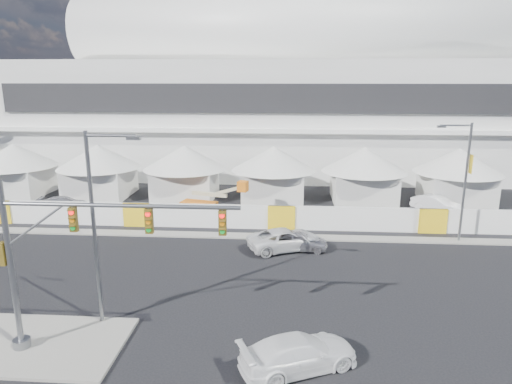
# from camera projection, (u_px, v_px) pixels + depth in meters

# --- Properties ---
(ground) EXTENTS (160.00, 160.00, 0.00)m
(ground) POSITION_uv_depth(u_px,v_px,m) (161.00, 317.00, 23.70)
(ground) COLOR black
(ground) RESTS_ON ground
(median_island) EXTENTS (10.00, 5.00, 0.15)m
(median_island) POSITION_uv_depth(u_px,v_px,m) (17.00, 343.00, 21.19)
(median_island) COLOR gray
(median_island) RESTS_ON ground
(far_curb) EXTENTS (80.00, 1.20, 0.12)m
(far_curb) POSITION_uv_depth(u_px,v_px,m) (466.00, 241.00, 34.40)
(far_curb) COLOR gray
(far_curb) RESTS_ON ground
(stadium) EXTENTS (80.00, 24.80, 21.98)m
(stadium) POSITION_uv_depth(u_px,v_px,m) (306.00, 97.00, 60.92)
(stadium) COLOR silver
(stadium) RESTS_ON ground
(tent_row) EXTENTS (53.40, 8.40, 5.40)m
(tent_row) POSITION_uv_depth(u_px,v_px,m) (229.00, 168.00, 46.10)
(tent_row) COLOR silver
(tent_row) RESTS_ON ground
(hoarding_fence) EXTENTS (70.00, 0.25, 2.00)m
(hoarding_fence) POSITION_uv_depth(u_px,v_px,m) (281.00, 218.00, 37.07)
(hoarding_fence) COLOR white
(hoarding_fence) RESTS_ON ground
(sedan_silver) EXTENTS (1.80, 4.17, 1.40)m
(sedan_silver) POSITION_uv_depth(u_px,v_px,m) (299.00, 241.00, 32.65)
(sedan_silver) COLOR #B0AFB4
(sedan_silver) RESTS_ON ground
(pickup_curb) EXTENTS (4.48, 6.03, 1.52)m
(pickup_curb) POSITION_uv_depth(u_px,v_px,m) (286.00, 239.00, 32.80)
(pickup_curb) COLOR silver
(pickup_curb) RESTS_ON ground
(pickup_near) EXTENTS (4.07, 5.56, 1.50)m
(pickup_near) POSITION_uv_depth(u_px,v_px,m) (299.00, 353.00, 19.32)
(pickup_near) COLOR white
(pickup_near) RESTS_ON ground
(lot_car_a) EXTENTS (4.35, 4.44, 1.52)m
(lot_car_a) POSITION_uv_depth(u_px,v_px,m) (437.00, 204.00, 41.84)
(lot_car_a) COLOR white
(lot_car_a) RESTS_ON ground
(lot_car_c) EXTENTS (2.60, 4.71, 1.29)m
(lot_car_c) POSITION_uv_depth(u_px,v_px,m) (64.00, 203.00, 42.51)
(lot_car_c) COLOR silver
(lot_car_c) RESTS_ON ground
(traffic_mast) EXTENTS (10.47, 0.76, 7.78)m
(traffic_mast) POSITION_uv_depth(u_px,v_px,m) (57.00, 260.00, 19.59)
(traffic_mast) COLOR gray
(traffic_mast) RESTS_ON median_island
(streetlight_median) EXTENTS (2.65, 0.27, 9.58)m
(streetlight_median) POSITION_uv_depth(u_px,v_px,m) (98.00, 216.00, 21.71)
(streetlight_median) COLOR slate
(streetlight_median) RESTS_ON median_island
(streetlight_curb) EXTENTS (2.65, 0.60, 8.96)m
(streetlight_curb) POSITION_uv_depth(u_px,v_px,m) (463.00, 175.00, 33.19)
(streetlight_curb) COLOR slate
(streetlight_curb) RESTS_ON ground
(boom_lift) EXTENTS (6.60, 2.25, 3.25)m
(boom_lift) POSITION_uv_depth(u_px,v_px,m) (205.00, 203.00, 41.75)
(boom_lift) COLOR orange
(boom_lift) RESTS_ON ground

